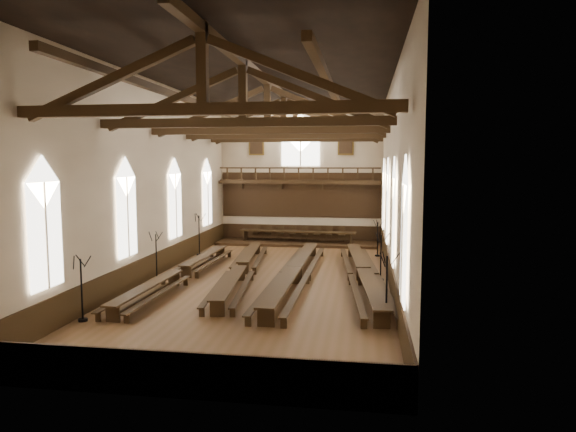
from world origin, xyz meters
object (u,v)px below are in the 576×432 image
Objects in this scene: candelabrum_left_mid at (157,265)px; candelabrum_left_far at (199,243)px; refectory_row_a at (180,271)px; high_table at (297,232)px; refectory_row_c at (295,270)px; refectory_row_d at (363,272)px; dais at (297,243)px; candelabrum_right_near at (386,302)px; candelabrum_right_far at (378,245)px; candelabrum_right_mid at (381,266)px; refectory_row_b at (241,267)px; candelabrum_left_near at (82,301)px.

candelabrum_left_far is (-0.00, 6.72, 0.08)m from candelabrum_left_mid.
refectory_row_a is 12.98m from high_table.
refectory_row_c is 6.06× the size of candelabrum_left_mid.
refectory_row_d is 5.44× the size of candelabrum_left_far.
refectory_row_a is 5.65m from refectory_row_c.
dais is 18.39m from candelabrum_right_near.
dais is at bearing 144.96° from candelabrum_right_far.
refectory_row_c is 9.30m from candelabrum_left_far.
candelabrum_right_mid is (4.18, 0.96, 0.16)m from refectory_row_c.
candelabrum_left_mid is (-5.50, -12.07, 0.65)m from dais.
high_table is at bearing 44.22° from candelabrum_left_far.
refectory_row_d is 1.10m from candelabrum_right_mid.
dais is 4.71× the size of candelabrum_right_mid.
refectory_row_d is 6.01× the size of candelabrum_left_mid.
refectory_row_c is 8.71m from candelabrum_right_far.
refectory_row_b is at bearing 25.56° from refectory_row_a.
candelabrum_right_near is (9.79, -5.22, 0.30)m from refectory_row_a.
candelabrum_right_mid is at bearing 7.51° from candelabrum_left_mid.
refectory_row_c is at bearing -174.83° from refectory_row_d.
candelabrum_left_far is at bearing 100.74° from refectory_row_a.
refectory_row_a is 5.59× the size of candelabrum_left_near.
candelabrum_left_mid reaches higher than refectory_row_d.
refectory_row_c is 7.27m from candelabrum_right_near.
candelabrum_right_far is (5.60, -3.93, -0.16)m from high_table.
high_table is at bearing 96.98° from refectory_row_c.
refectory_row_c reaches higher than dais.
high_table is 3.19× the size of candelabrum_right_near.
refectory_row_c is 11.66m from dais.
high_table is (4.19, 12.28, 0.35)m from refectory_row_a.
refectory_row_c is at bearing -167.11° from candelabrum_right_mid.
dais is at bearing 107.73° from candelabrum_right_near.
refectory_row_d is at bearing 4.50° from candelabrum_left_mid.
candelabrum_right_far is at bearing 36.28° from candelabrum_left_mid.
refectory_row_b is 6.18× the size of candelabrum_right_far.
refectory_row_d is 12.23m from dais.
candelabrum_right_mid is at bearing 9.70° from refectory_row_a.
refectory_row_d is 11.83m from candelabrum_left_far.
candelabrum_left_far reaches higher than candelabrum_right_mid.
refectory_row_a is at bearing -108.83° from dais.
candelabrum_left_mid is at bearing -172.49° from candelabrum_right_mid.
refectory_row_d is 5.54× the size of candelabrum_right_near.
high_table is at bearing 73.79° from candelabrum_left_near.
high_table is 7.68m from candelabrum_left_far.
refectory_row_c is 1.75× the size of high_table.
dais is (-4.74, 11.27, -0.46)m from refectory_row_d.
candelabrum_left_near is 11.19m from candelabrum_right_near.
refectory_row_d is (6.18, -0.29, 0.04)m from refectory_row_b.
refectory_row_a is at bearing -139.50° from candelabrum_right_far.
candelabrum_right_near reaches higher than refectory_row_d.
refectory_row_d is at bearing -2.71° from refectory_row_b.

